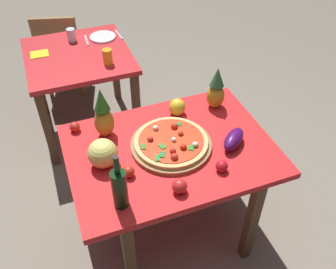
{
  "coord_description": "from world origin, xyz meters",
  "views": [
    {
      "loc": [
        -0.55,
        -1.44,
        2.24
      ],
      "look_at": [
        0.01,
        0.06,
        0.81
      ],
      "focal_mm": 39.58,
      "sensor_mm": 36.0,
      "label": 1
    }
  ],
  "objects_px": {
    "dining_chair": "(61,50)",
    "tomato_beside_pepper": "(129,172)",
    "background_table": "(80,67)",
    "drinking_glass_water": "(71,35)",
    "tomato_near_board": "(75,127)",
    "drinking_glass_juice": "(108,57)",
    "tomato_by_bottle": "(222,166)",
    "knife_utensil": "(119,35)",
    "napkin_folded": "(39,54)",
    "melon": "(103,153)",
    "pizza_board": "(171,145)",
    "tomato_at_corner": "(180,186)",
    "pizza": "(171,142)",
    "wine_bottle": "(120,188)",
    "pineapple_left": "(103,115)",
    "eggplant": "(234,139)",
    "display_table": "(170,160)",
    "dinner_plate": "(103,37)",
    "pineapple_right": "(216,90)",
    "bell_pepper": "(177,107)",
    "fork_utensil": "(86,40)"
  },
  "relations": [
    {
      "from": "melon",
      "to": "knife_utensil",
      "type": "height_order",
      "value": "melon"
    },
    {
      "from": "eggplant",
      "to": "knife_utensil",
      "type": "bearing_deg",
      "value": 99.6
    },
    {
      "from": "display_table",
      "to": "pineapple_left",
      "type": "bearing_deg",
      "value": 142.24
    },
    {
      "from": "drinking_glass_water",
      "to": "knife_utensil",
      "type": "relative_size",
      "value": 0.58
    },
    {
      "from": "eggplant",
      "to": "tomato_near_board",
      "type": "height_order",
      "value": "eggplant"
    },
    {
      "from": "tomato_near_board",
      "to": "drinking_glass_juice",
      "type": "height_order",
      "value": "drinking_glass_juice"
    },
    {
      "from": "pizza",
      "to": "napkin_folded",
      "type": "relative_size",
      "value": 3.04
    },
    {
      "from": "display_table",
      "to": "knife_utensil",
      "type": "distance_m",
      "value": 1.47
    },
    {
      "from": "background_table",
      "to": "fork_utensil",
      "type": "height_order",
      "value": "fork_utensil"
    },
    {
      "from": "pineapple_left",
      "to": "drinking_glass_water",
      "type": "height_order",
      "value": "pineapple_left"
    },
    {
      "from": "dining_chair",
      "to": "knife_utensil",
      "type": "height_order",
      "value": "dining_chair"
    },
    {
      "from": "display_table",
      "to": "dining_chair",
      "type": "xyz_separation_m",
      "value": [
        -0.4,
        1.93,
        -0.18
      ]
    },
    {
      "from": "pineapple_left",
      "to": "drinking_glass_juice",
      "type": "relative_size",
      "value": 2.74
    },
    {
      "from": "pineapple_right",
      "to": "knife_utensil",
      "type": "height_order",
      "value": "pineapple_right"
    },
    {
      "from": "drinking_glass_juice",
      "to": "pizza",
      "type": "bearing_deg",
      "value": -83.26
    },
    {
      "from": "drinking_glass_water",
      "to": "knife_utensil",
      "type": "height_order",
      "value": "drinking_glass_water"
    },
    {
      "from": "melon",
      "to": "napkin_folded",
      "type": "bearing_deg",
      "value": 98.61
    },
    {
      "from": "tomato_near_board",
      "to": "drinking_glass_juice",
      "type": "distance_m",
      "value": 0.79
    },
    {
      "from": "display_table",
      "to": "pineapple_right",
      "type": "bearing_deg",
      "value": 33.23
    },
    {
      "from": "pineapple_right",
      "to": "dinner_plate",
      "type": "bearing_deg",
      "value": 111.38
    },
    {
      "from": "background_table",
      "to": "pizza",
      "type": "height_order",
      "value": "pizza"
    },
    {
      "from": "pizza",
      "to": "display_table",
      "type": "bearing_deg",
      "value": -128.77
    },
    {
      "from": "pizza",
      "to": "pineapple_right",
      "type": "xyz_separation_m",
      "value": [
        0.4,
        0.26,
        0.09
      ]
    },
    {
      "from": "dinner_plate",
      "to": "pineapple_right",
      "type": "bearing_deg",
      "value": -68.62
    },
    {
      "from": "melon",
      "to": "pizza_board",
      "type": "bearing_deg",
      "value": 0.41
    },
    {
      "from": "wine_bottle",
      "to": "melon",
      "type": "distance_m",
      "value": 0.3
    },
    {
      "from": "pizza_board",
      "to": "drinking_glass_juice",
      "type": "relative_size",
      "value": 3.93
    },
    {
      "from": "bell_pepper",
      "to": "knife_utensil",
      "type": "relative_size",
      "value": 0.63
    },
    {
      "from": "display_table",
      "to": "tomato_beside_pepper",
      "type": "xyz_separation_m",
      "value": [
        -0.28,
        -0.12,
        0.13
      ]
    },
    {
      "from": "eggplant",
      "to": "tomato_beside_pepper",
      "type": "bearing_deg",
      "value": -178.32
    },
    {
      "from": "pizza",
      "to": "wine_bottle",
      "type": "distance_m",
      "value": 0.49
    },
    {
      "from": "tomato_near_board",
      "to": "tomato_beside_pepper",
      "type": "bearing_deg",
      "value": -66.46
    },
    {
      "from": "tomato_by_bottle",
      "to": "knife_utensil",
      "type": "height_order",
      "value": "tomato_by_bottle"
    },
    {
      "from": "dinner_plate",
      "to": "napkin_folded",
      "type": "height_order",
      "value": "dinner_plate"
    },
    {
      "from": "dining_chair",
      "to": "napkin_folded",
      "type": "bearing_deg",
      "value": 86.35
    },
    {
      "from": "tomato_beside_pepper",
      "to": "drinking_glass_juice",
      "type": "bearing_deg",
      "value": 81.65
    },
    {
      "from": "melon",
      "to": "dinner_plate",
      "type": "relative_size",
      "value": 0.74
    },
    {
      "from": "pizza_board",
      "to": "knife_utensil",
      "type": "xyz_separation_m",
      "value": [
        0.08,
        1.45,
        -0.01
      ]
    },
    {
      "from": "tomato_beside_pepper",
      "to": "tomato_at_corner",
      "type": "relative_size",
      "value": 0.81
    },
    {
      "from": "pizza_board",
      "to": "pineapple_left",
      "type": "distance_m",
      "value": 0.43
    },
    {
      "from": "pineapple_right",
      "to": "knife_utensil",
      "type": "xyz_separation_m",
      "value": [
        -0.33,
        1.2,
        -0.13
      ]
    },
    {
      "from": "dining_chair",
      "to": "napkin_folded",
      "type": "xyz_separation_m",
      "value": [
        -0.19,
        -0.56,
        0.28
      ]
    },
    {
      "from": "display_table",
      "to": "pineapple_left",
      "type": "distance_m",
      "value": 0.47
    },
    {
      "from": "tomato_near_board",
      "to": "knife_utensil",
      "type": "bearing_deg",
      "value": 63.08
    },
    {
      "from": "fork_utensil",
      "to": "knife_utensil",
      "type": "height_order",
      "value": "same"
    },
    {
      "from": "dinner_plate",
      "to": "knife_utensil",
      "type": "height_order",
      "value": "dinner_plate"
    },
    {
      "from": "tomato_by_bottle",
      "to": "napkin_folded",
      "type": "bearing_deg",
      "value": 115.82
    },
    {
      "from": "pizza_board",
      "to": "drinking_glass_water",
      "type": "relative_size",
      "value": 4.47
    },
    {
      "from": "dining_chair",
      "to": "tomato_beside_pepper",
      "type": "distance_m",
      "value": 2.07
    },
    {
      "from": "background_table",
      "to": "drinking_glass_water",
      "type": "distance_m",
      "value": 0.29
    }
  ]
}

